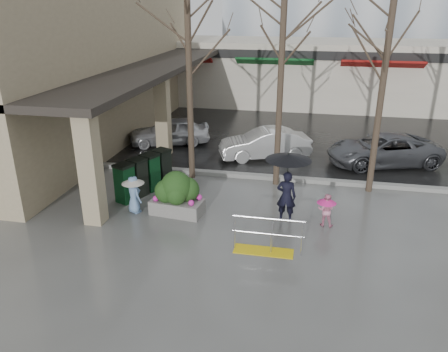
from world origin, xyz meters
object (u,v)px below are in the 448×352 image
(car_c, at_px, (384,150))
(tree_mideast, at_px, (387,49))
(tree_west, at_px, (188,39))
(news_boxes, at_px, (144,175))
(handrail, at_px, (266,239))
(woman, at_px, (287,178))
(tree_midwest, at_px, (283,36))
(planter, at_px, (177,194))
(child_blue, at_px, (134,191))
(car_b, at_px, (265,144))
(child_pink, at_px, (326,208))
(car_a, at_px, (170,131))

(car_c, bearing_deg, tree_mideast, -32.67)
(tree_west, xyz_separation_m, news_boxes, (-1.24, -1.69, -4.42))
(handrail, bearing_deg, woman, 78.82)
(tree_midwest, distance_m, planter, 6.17)
(child_blue, bearing_deg, car_b, -82.10)
(child_pink, bearing_deg, car_b, -59.90)
(car_a, bearing_deg, car_c, 64.46)
(news_boxes, bearing_deg, handrail, -11.30)
(child_blue, bearing_deg, car_a, -43.32)
(tree_west, distance_m, car_b, 5.82)
(child_pink, bearing_deg, news_boxes, -4.64)
(tree_west, bearing_deg, child_blue, -107.17)
(news_boxes, height_order, car_b, news_boxes)
(car_b, relative_size, car_c, 0.84)
(news_boxes, xyz_separation_m, car_a, (-0.89, 5.55, -0.04))
(handrail, relative_size, car_c, 0.42)
(tree_west, bearing_deg, tree_midwest, 0.00)
(tree_mideast, xyz_separation_m, planter, (-6.14, -3.05, -4.18))
(tree_midwest, bearing_deg, tree_west, -180.00)
(tree_mideast, height_order, planter, tree_mideast)
(handrail, xyz_separation_m, child_blue, (-4.36, 1.56, 0.35))
(planter, bearing_deg, car_b, 70.33)
(handrail, bearing_deg, tree_midwest, 91.91)
(news_boxes, height_order, car_c, news_boxes)
(woman, distance_m, car_a, 8.97)
(handrail, distance_m, tree_mideast, 7.28)
(car_a, height_order, car_b, same)
(handrail, distance_m, car_c, 8.72)
(handrail, height_order, tree_mideast, tree_mideast)
(car_c, bearing_deg, tree_midwest, -71.52)
(woman, bearing_deg, car_b, -72.94)
(news_boxes, relative_size, car_b, 0.63)
(car_b, bearing_deg, tree_mideast, 34.55)
(woman, relative_size, planter, 1.29)
(news_boxes, distance_m, car_a, 5.62)
(tree_midwest, bearing_deg, woman, -79.36)
(tree_midwest, distance_m, car_a, 8.03)
(car_a, bearing_deg, planter, -0.28)
(tree_midwest, height_order, child_blue, tree_midwest)
(child_pink, xyz_separation_m, news_boxes, (-6.17, 1.26, 0.08))
(planter, bearing_deg, handrail, -30.27)
(child_blue, xyz_separation_m, news_boxes, (-0.24, 1.54, -0.06))
(tree_mideast, distance_m, news_boxes, 8.97)
(planter, relative_size, car_c, 0.38)
(tree_west, height_order, woman, tree_west)
(handrail, xyz_separation_m, car_a, (-5.49, 8.66, 0.25))
(child_pink, bearing_deg, planter, 8.12)
(tree_west, bearing_deg, woman, -37.57)
(handrail, relative_size, tree_west, 0.28)
(handrail, bearing_deg, child_blue, 160.27)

